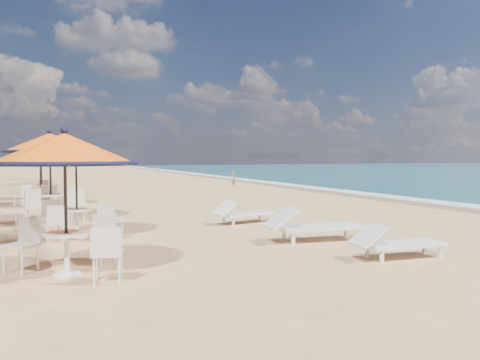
{
  "coord_description": "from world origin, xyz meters",
  "views": [
    {
      "loc": [
        -5.31,
        -8.0,
        1.89
      ],
      "look_at": [
        -0.1,
        4.2,
        1.2
      ],
      "focal_mm": 35.0,
      "sensor_mm": 36.0,
      "label": 1
    }
  ],
  "objects_px": {
    "station_0": "(67,167)",
    "station_2": "(50,154)",
    "station_4": "(43,162)",
    "lounger_far": "(242,213)",
    "station_1": "(75,166)",
    "station_3": "(39,158)",
    "lounger_near": "(395,242)",
    "lounger_mid": "(311,225)"
  },
  "relations": [
    {
      "from": "station_0",
      "to": "station_2",
      "type": "height_order",
      "value": "station_2"
    },
    {
      "from": "station_4",
      "to": "lounger_far",
      "type": "xyz_separation_m",
      "value": [
        5.04,
        -10.0,
        -1.31
      ]
    },
    {
      "from": "station_1",
      "to": "station_3",
      "type": "distance_m",
      "value": 7.68
    },
    {
      "from": "station_4",
      "to": "lounger_far",
      "type": "relative_size",
      "value": 1.16
    },
    {
      "from": "station_4",
      "to": "lounger_near",
      "type": "xyz_separation_m",
      "value": [
        5.89,
        -15.19,
        -1.31
      ]
    },
    {
      "from": "station_1",
      "to": "station_2",
      "type": "xyz_separation_m",
      "value": [
        -0.47,
        3.26,
        0.28
      ]
    },
    {
      "from": "station_2",
      "to": "lounger_mid",
      "type": "bearing_deg",
      "value": -47.85
    },
    {
      "from": "station_3",
      "to": "station_4",
      "type": "distance_m",
      "value": 2.96
    },
    {
      "from": "station_0",
      "to": "lounger_mid",
      "type": "distance_m",
      "value": 5.36
    },
    {
      "from": "station_3",
      "to": "lounger_far",
      "type": "distance_m",
      "value": 8.88
    },
    {
      "from": "station_3",
      "to": "station_0",
      "type": "bearing_deg",
      "value": -87.78
    },
    {
      "from": "station_0",
      "to": "lounger_mid",
      "type": "height_order",
      "value": "station_0"
    },
    {
      "from": "station_0",
      "to": "lounger_near",
      "type": "bearing_deg",
      "value": -11.0
    },
    {
      "from": "station_1",
      "to": "station_2",
      "type": "relative_size",
      "value": 0.86
    },
    {
      "from": "station_0",
      "to": "station_4",
      "type": "distance_m",
      "value": 14.1
    },
    {
      "from": "lounger_near",
      "to": "station_0",
      "type": "bearing_deg",
      "value": 174.37
    },
    {
      "from": "station_0",
      "to": "station_1",
      "type": "xyz_separation_m",
      "value": [
        0.34,
        3.51,
        -0.06
      ]
    },
    {
      "from": "station_1",
      "to": "station_3",
      "type": "xyz_separation_m",
      "value": [
        -0.77,
        7.64,
        0.14
      ]
    },
    {
      "from": "station_4",
      "to": "lounger_mid",
      "type": "height_order",
      "value": "station_4"
    },
    {
      "from": "station_2",
      "to": "station_3",
      "type": "height_order",
      "value": "station_2"
    },
    {
      "from": "station_1",
      "to": "station_4",
      "type": "bearing_deg",
      "value": 93.41
    },
    {
      "from": "station_3",
      "to": "lounger_near",
      "type": "distance_m",
      "value": 13.72
    },
    {
      "from": "lounger_mid",
      "to": "station_2",
      "type": "bearing_deg",
      "value": 139.69
    },
    {
      "from": "station_3",
      "to": "lounger_near",
      "type": "xyz_separation_m",
      "value": [
        6.03,
        -12.24,
        -1.5
      ]
    },
    {
      "from": "station_3",
      "to": "lounger_mid",
      "type": "bearing_deg",
      "value": -61.43
    },
    {
      "from": "station_3",
      "to": "lounger_far",
      "type": "xyz_separation_m",
      "value": [
        5.18,
        -7.05,
        -1.5
      ]
    },
    {
      "from": "station_4",
      "to": "lounger_mid",
      "type": "distance_m",
      "value": 14.21
    },
    {
      "from": "station_2",
      "to": "lounger_mid",
      "type": "height_order",
      "value": "station_2"
    },
    {
      "from": "station_2",
      "to": "station_4",
      "type": "bearing_deg",
      "value": 91.3
    },
    {
      "from": "station_2",
      "to": "lounger_mid",
      "type": "xyz_separation_m",
      "value": [
        5.21,
        -5.76,
        -1.58
      ]
    },
    {
      "from": "lounger_mid",
      "to": "lounger_near",
      "type": "bearing_deg",
      "value": -68.87
    },
    {
      "from": "station_3",
      "to": "station_1",
      "type": "bearing_deg",
      "value": -84.21
    },
    {
      "from": "station_3",
      "to": "lounger_near",
      "type": "height_order",
      "value": "station_3"
    },
    {
      "from": "station_2",
      "to": "station_1",
      "type": "bearing_deg",
      "value": -81.87
    },
    {
      "from": "station_2",
      "to": "station_0",
      "type": "bearing_deg",
      "value": -88.97
    },
    {
      "from": "station_2",
      "to": "lounger_far",
      "type": "distance_m",
      "value": 5.79
    },
    {
      "from": "lounger_near",
      "to": "station_4",
      "type": "bearing_deg",
      "value": 116.56
    },
    {
      "from": "station_2",
      "to": "station_3",
      "type": "bearing_deg",
      "value": 94.04
    },
    {
      "from": "station_3",
      "to": "station_4",
      "type": "bearing_deg",
      "value": 87.22
    },
    {
      "from": "station_4",
      "to": "station_1",
      "type": "bearing_deg",
      "value": -86.59
    },
    {
      "from": "station_3",
      "to": "lounger_mid",
      "type": "relative_size",
      "value": 1.05
    },
    {
      "from": "lounger_near",
      "to": "lounger_mid",
      "type": "bearing_deg",
      "value": 108.97
    }
  ]
}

